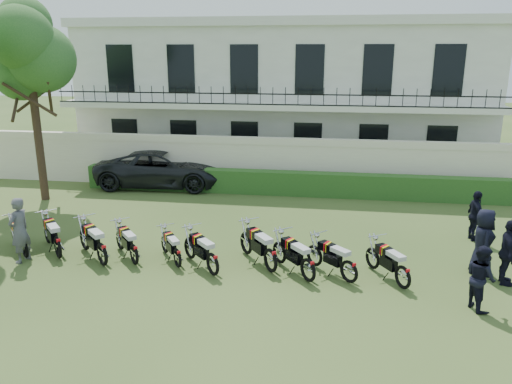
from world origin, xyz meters
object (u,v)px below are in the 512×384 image
(motorcycle_1, at_px, (57,242))
(motorcycle_2, at_px, (102,249))
(motorcycle_8, at_px, (349,266))
(officer_5, at_px, (475,216))
(inspector, at_px, (19,230))
(motorcycle_0, at_px, (24,243))
(motorcycle_5, at_px, (213,259))
(motorcycle_7, at_px, (308,264))
(officer_1, at_px, (481,278))
(motorcycle_4, at_px, (177,253))
(officer_2, at_px, (508,252))
(motorcycle_6, at_px, (271,255))
(motorcycle_3, at_px, (134,249))
(officer_3, at_px, (483,242))
(tree_west_near, at_px, (29,51))
(motorcycle_9, at_px, (403,272))
(suv, at_px, (163,168))

(motorcycle_1, relative_size, motorcycle_2, 1.00)
(motorcycle_8, height_order, officer_5, officer_5)
(motorcycle_8, xyz_separation_m, inspector, (-9.35, 0.02, 0.48))
(motorcycle_0, bearing_deg, motorcycle_8, -46.63)
(motorcycle_5, xyz_separation_m, motorcycle_7, (2.58, 0.01, 0.00))
(motorcycle_5, distance_m, motorcycle_8, 3.65)
(officer_1, bearing_deg, motorcycle_0, 65.42)
(motorcycle_4, xyz_separation_m, officer_5, (8.81, 3.53, 0.39))
(officer_2, height_order, officer_5, officer_2)
(officer_5, bearing_deg, motorcycle_4, 104.24)
(motorcycle_6, xyz_separation_m, officer_2, (6.16, 0.27, 0.35))
(motorcycle_3, bearing_deg, officer_3, -35.29)
(motorcycle_0, relative_size, motorcycle_1, 0.90)
(tree_west_near, bearing_deg, inspector, -64.65)
(tree_west_near, height_order, motorcycle_1, tree_west_near)
(motorcycle_1, distance_m, motorcycle_6, 6.30)
(motorcycle_2, bearing_deg, officer_1, -51.12)
(motorcycle_1, bearing_deg, motorcycle_8, -44.47)
(motorcycle_8, xyz_separation_m, officer_5, (4.06, 3.79, 0.34))
(tree_west_near, xyz_separation_m, motorcycle_0, (2.76, -5.73, -5.40))
(officer_2, bearing_deg, motorcycle_0, 101.00)
(motorcycle_2, bearing_deg, motorcycle_8, -46.23)
(inspector, bearing_deg, motorcycle_5, 97.98)
(motorcycle_3, distance_m, motorcycle_9, 7.39)
(motorcycle_4, xyz_separation_m, inspector, (-4.60, -0.24, 0.53))
(tree_west_near, height_order, inspector, tree_west_near)
(motorcycle_1, distance_m, suv, 8.41)
(motorcycle_6, bearing_deg, motorcycle_3, 144.22)
(motorcycle_4, distance_m, motorcycle_5, 1.17)
(motorcycle_1, bearing_deg, officer_2, -40.93)
(motorcycle_0, distance_m, motorcycle_3, 3.38)
(motorcycle_6, xyz_separation_m, inspector, (-7.23, -0.31, 0.43))
(motorcycle_1, distance_m, officer_5, 12.95)
(motorcycle_3, height_order, motorcycle_5, motorcycle_5)
(motorcycle_1, relative_size, motorcycle_4, 1.10)
(motorcycle_9, bearing_deg, motorcycle_1, 146.20)
(tree_west_near, distance_m, motorcycle_4, 10.83)
(motorcycle_3, bearing_deg, suv, 62.82)
(suv, xyz_separation_m, officer_5, (12.12, -4.96, 0.01))
(motorcycle_6, bearing_deg, officer_5, -7.76)
(motorcycle_8, bearing_deg, officer_5, -2.03)
(officer_2, relative_size, officer_5, 1.07)
(motorcycle_3, distance_m, motorcycle_7, 4.97)
(motorcycle_2, bearing_deg, motorcycle_6, -42.35)
(officer_1, bearing_deg, motorcycle_5, 64.00)
(officer_5, bearing_deg, officer_3, 162.03)
(tree_west_near, bearing_deg, motorcycle_0, -64.32)
(officer_1, bearing_deg, motorcycle_8, 54.47)
(tree_west_near, distance_m, inspector, 8.22)
(motorcycle_7, bearing_deg, officer_3, -23.99)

